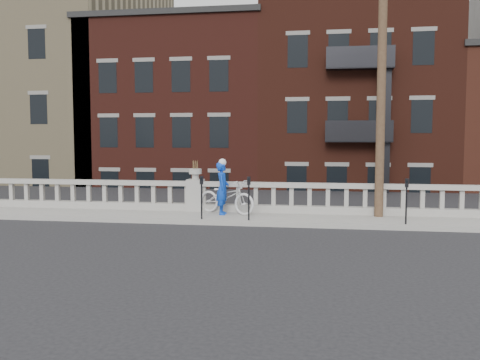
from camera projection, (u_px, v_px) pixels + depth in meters
The scene contains 11 objects.
ground at pixel (161, 236), 14.82m from camera, with size 120.00×120.00×0.00m, color black.
sidewalk at pixel (189, 217), 17.77m from camera, with size 32.00×2.20×0.15m, color gray.
balustrade at pixel (196, 197), 18.65m from camera, with size 28.00×0.34×1.03m.
planter_pedestal at pixel (195, 191), 18.64m from camera, with size 0.55×0.55×1.76m.
lower_level at pixel (270, 138), 37.17m from camera, with size 80.00×44.00×20.80m.
utility_pole at pixel (382, 58), 16.93m from camera, with size 1.60×0.28×10.00m.
parking_meter_b at pixel (202, 192), 16.75m from camera, with size 0.10×0.09×1.36m.
parking_meter_c at pixel (249, 193), 16.51m from camera, with size 0.10×0.09×1.36m.
parking_meter_d at pixel (406, 196), 15.74m from camera, with size 0.10×0.09×1.36m.
bicycle at pixel (227, 197), 17.98m from camera, with size 0.76×2.17×1.14m, color silver.
cyclist at pixel (223, 188), 17.75m from camera, with size 0.64×0.42×1.75m, color #0C39B5.
Camera 1 is at (4.55, -14.09, 2.76)m, focal length 40.00 mm.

